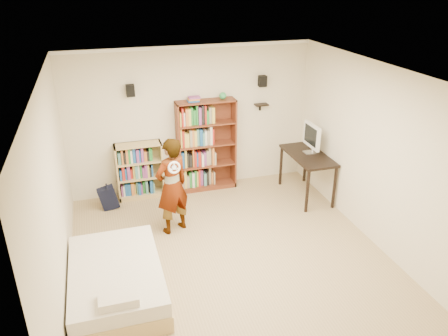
{
  "coord_description": "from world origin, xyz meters",
  "views": [
    {
      "loc": [
        -1.62,
        -5.02,
        3.87
      ],
      "look_at": [
        0.07,
        0.6,
        1.19
      ],
      "focal_mm": 35.0,
      "sensor_mm": 36.0,
      "label": 1
    }
  ],
  "objects_px": {
    "daybed": "(116,277)",
    "person": "(172,186)",
    "low_bookshelf": "(140,171)",
    "computer_desk": "(306,175)",
    "tall_bookshelf": "(206,146)"
  },
  "relations": [
    {
      "from": "low_bookshelf",
      "to": "daybed",
      "type": "xyz_separation_m",
      "value": [
        -0.63,
        -2.63,
        -0.26
      ]
    },
    {
      "from": "low_bookshelf",
      "to": "computer_desk",
      "type": "height_order",
      "value": "low_bookshelf"
    },
    {
      "from": "tall_bookshelf",
      "to": "daybed",
      "type": "height_order",
      "value": "tall_bookshelf"
    },
    {
      "from": "tall_bookshelf",
      "to": "low_bookshelf",
      "type": "height_order",
      "value": "tall_bookshelf"
    },
    {
      "from": "low_bookshelf",
      "to": "person",
      "type": "distance_m",
      "value": 1.4
    },
    {
      "from": "daybed",
      "to": "person",
      "type": "xyz_separation_m",
      "value": [
        1.0,
        1.3,
        0.53
      ]
    },
    {
      "from": "low_bookshelf",
      "to": "person",
      "type": "bearing_deg",
      "value": -74.75
    },
    {
      "from": "low_bookshelf",
      "to": "tall_bookshelf",
      "type": "bearing_deg",
      "value": -0.15
    },
    {
      "from": "daybed",
      "to": "person",
      "type": "height_order",
      "value": "person"
    },
    {
      "from": "low_bookshelf",
      "to": "daybed",
      "type": "bearing_deg",
      "value": -103.59
    },
    {
      "from": "low_bookshelf",
      "to": "person",
      "type": "height_order",
      "value": "person"
    },
    {
      "from": "low_bookshelf",
      "to": "computer_desk",
      "type": "relative_size",
      "value": 0.86
    },
    {
      "from": "computer_desk",
      "to": "person",
      "type": "distance_m",
      "value": 2.65
    },
    {
      "from": "person",
      "to": "computer_desk",
      "type": "bearing_deg",
      "value": 165.81
    },
    {
      "from": "daybed",
      "to": "person",
      "type": "distance_m",
      "value": 1.72
    }
  ]
}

